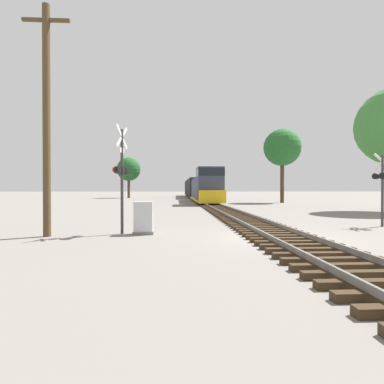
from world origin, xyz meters
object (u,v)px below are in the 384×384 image
at_px(crossing_signal_far, 383,180).
at_px(tree_mid_background, 282,148).
at_px(freight_train, 196,188).
at_px(crossing_signal_near, 121,173).
at_px(relay_cabinet, 143,218).
at_px(utility_pole, 47,117).
at_px(tree_deep_background, 129,169).

height_order(crossing_signal_far, tree_mid_background, tree_mid_background).
bearing_deg(freight_train, tree_mid_background, -60.64).
xyz_separation_m(freight_train, crossing_signal_near, (-6.07, -45.16, 0.53)).
relative_size(crossing_signal_near, relay_cabinet, 3.35).
bearing_deg(freight_train, utility_pole, -100.95).
bearing_deg(utility_pole, crossing_signal_near, 10.31).
bearing_deg(tree_mid_background, tree_deep_background, 136.70).
bearing_deg(tree_mid_background, utility_pole, -125.00).
height_order(crossing_signal_far, tree_deep_background, tree_deep_background).
height_order(crossing_signal_near, crossing_signal_far, crossing_signal_near).
height_order(relay_cabinet, tree_deep_background, tree_deep_background).
relative_size(relay_cabinet, tree_mid_background, 0.13).
distance_m(crossing_signal_far, tree_deep_background, 51.55).
bearing_deg(freight_train, tree_deep_background, 163.12).
height_order(crossing_signal_near, relay_cabinet, crossing_signal_near).
bearing_deg(relay_cabinet, tree_deep_background, 99.55).
bearing_deg(tree_deep_background, tree_mid_background, -43.30).
height_order(freight_train, tree_mid_background, tree_mid_background).
height_order(tree_mid_background, tree_deep_background, tree_mid_background).
bearing_deg(freight_train, crossing_signal_near, -97.66).
distance_m(utility_pole, tree_mid_background, 33.48).
relative_size(freight_train, utility_pole, 5.95).
relative_size(relay_cabinet, utility_pole, 0.15).
bearing_deg(crossing_signal_near, relay_cabinet, 100.53).
distance_m(freight_train, tree_mid_background, 21.69).
distance_m(crossing_signal_near, tree_mid_background, 31.81).
relative_size(utility_pole, tree_mid_background, 0.91).
height_order(freight_train, tree_deep_background, tree_deep_background).
height_order(crossing_signal_near, tree_mid_background, tree_mid_background).
xyz_separation_m(utility_pole, tree_deep_background, (-4.64, 49.75, 1.23)).
xyz_separation_m(relay_cabinet, tree_mid_background, (15.47, 26.94, 6.68)).
bearing_deg(crossing_signal_near, crossing_signal_far, 115.47).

